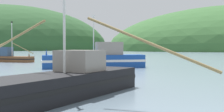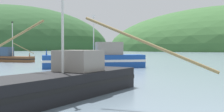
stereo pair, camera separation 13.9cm
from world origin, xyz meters
name	(u,v)px [view 1 (the left image)]	position (x,y,z in m)	size (l,w,h in m)	color
hill_far_left	(4,50)	(-83.37, 230.92, 0.00)	(162.85, 130.28, 70.25)	#2D562D
fishing_boat_blue	(96,59)	(-1.85, 30.61, 0.96)	(11.86, 4.63, 6.01)	#19479E
fishing_boat_black	(67,82)	(-2.39, 11.18, 0.71)	(12.23, 9.92, 5.09)	black
fishing_boat_brown	(8,57)	(-16.48, 44.02, 0.76)	(8.58, 11.68, 6.40)	brown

